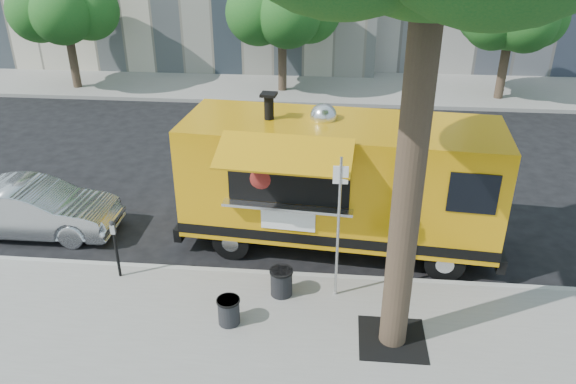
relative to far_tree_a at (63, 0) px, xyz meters
name	(u,v)px	position (x,y,z in m)	size (l,w,h in m)	color
ground	(269,254)	(10.00, -12.30, -3.78)	(120.00, 120.00, 0.00)	black
sidewalk	(239,382)	(10.00, -16.30, -3.70)	(60.00, 6.00, 0.15)	gray
curb	(263,275)	(10.00, -13.23, -3.70)	(60.00, 0.14, 0.16)	#999993
far_sidewalk	(307,87)	(10.00, 1.20, -3.70)	(60.00, 5.00, 0.15)	gray
tree_well	(392,339)	(12.60, -15.10, -3.62)	(1.20, 1.20, 0.02)	black
far_tree_a	(63,0)	(0.00, 0.00, 0.00)	(3.42, 3.42, 5.36)	#33261C
far_tree_b	(282,1)	(9.00, 0.40, 0.06)	(3.60, 3.60, 5.50)	#33261C
far_tree_c	(513,8)	(18.00, 0.10, -0.06)	(3.24, 3.24, 5.21)	#33261C
sign_post	(339,221)	(11.55, -13.85, -1.93)	(0.28, 0.06, 3.00)	silver
parking_meter	(115,242)	(7.00, -13.65, -2.79)	(0.11, 0.11, 1.33)	black
food_truck	(338,180)	(11.51, -11.73, -2.10)	(7.39, 3.65, 3.57)	orange
sedan	(34,209)	(4.25, -11.86, -3.12)	(1.40, 4.01, 1.32)	#A6A9AD
trash_bin_left	(229,310)	(9.59, -14.92, -3.34)	(0.44, 0.44, 0.53)	black
trash_bin_right	(281,281)	(10.47, -13.95, -3.32)	(0.48, 0.48, 0.57)	black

